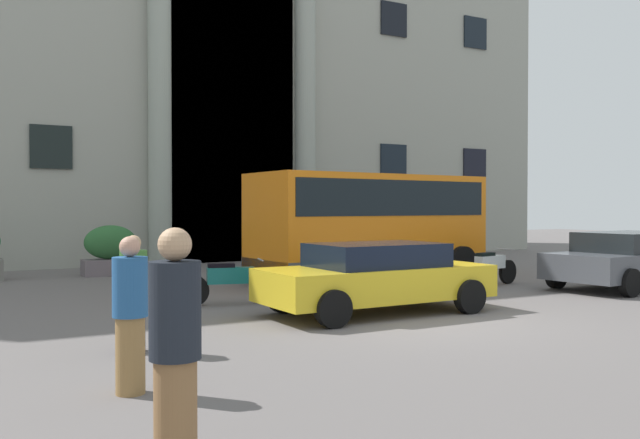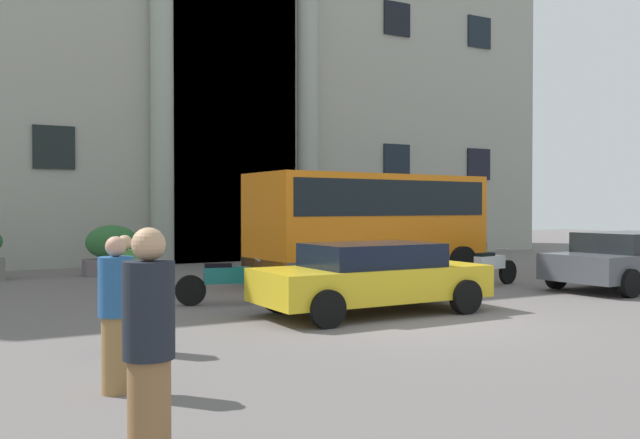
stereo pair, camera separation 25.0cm
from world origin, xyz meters
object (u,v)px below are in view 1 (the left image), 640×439
(hedge_planter_far_west, at_px, (111,251))
(pedestrian_woman_dark_dress, at_px, (175,355))
(hedge_planter_entrance_left, at_px, (454,241))
(parked_compact_extra, at_px, (376,276))
(bus_stop_sign, at_px, (469,215))
(motorcycle_far_end, at_px, (489,267))
(parked_hatchback_near, at_px, (630,259))
(pedestrian_man_crossing, at_px, (130,315))
(pedestrian_child_trailing, at_px, (134,294))
(motorcycle_near_kerb, at_px, (228,282))
(orange_minibus, at_px, (369,218))

(hedge_planter_far_west, bearing_deg, pedestrian_woman_dark_dress, -99.88)
(hedge_planter_entrance_left, xyz_separation_m, parked_compact_extra, (-9.83, -9.39, 0.03))
(bus_stop_sign, height_order, motorcycle_far_end, bus_stop_sign)
(parked_hatchback_near, height_order, pedestrian_man_crossing, pedestrian_man_crossing)
(pedestrian_child_trailing, bearing_deg, motorcycle_near_kerb, -41.27)
(motorcycle_far_end, distance_m, pedestrian_man_crossing, 11.23)
(bus_stop_sign, bearing_deg, orange_minibus, -160.80)
(parked_hatchback_near, bearing_deg, pedestrian_woman_dark_dress, -160.14)
(hedge_planter_far_west, height_order, motorcycle_far_end, hedge_planter_far_west)
(parked_hatchback_near, xyz_separation_m, parked_compact_extra, (-7.42, -0.21, -0.02))
(motorcycle_far_end, bearing_deg, pedestrian_woman_dark_dress, -152.57)
(hedge_planter_far_west, distance_m, parked_compact_extra, 9.75)
(parked_hatchback_near, distance_m, pedestrian_child_trailing, 12.12)
(bus_stop_sign, height_order, pedestrian_child_trailing, bus_stop_sign)
(parked_hatchback_near, bearing_deg, pedestrian_man_crossing, -169.53)
(hedge_planter_far_west, bearing_deg, parked_hatchback_near, -41.79)
(orange_minibus, height_order, bus_stop_sign, orange_minibus)
(bus_stop_sign, bearing_deg, parked_compact_extra, -141.16)
(parked_hatchback_near, xyz_separation_m, motorcycle_near_kerb, (-9.39, 2.10, -0.24))
(orange_minibus, xyz_separation_m, motorcycle_far_end, (1.96, -2.35, -1.19))
(parked_hatchback_near, xyz_separation_m, motorcycle_far_end, (-2.65, 1.96, -0.24))
(motorcycle_far_end, distance_m, pedestrian_child_trailing, 9.96)
(motorcycle_near_kerb, bearing_deg, hedge_planter_far_west, 110.73)
(orange_minibus, height_order, hedge_planter_far_west, orange_minibus)
(orange_minibus, xyz_separation_m, pedestrian_child_trailing, (-7.44, -5.63, -0.87))
(parked_hatchback_near, height_order, motorcycle_far_end, parked_hatchback_near)
(motorcycle_near_kerb, bearing_deg, pedestrian_man_crossing, -106.35)
(parked_hatchback_near, relative_size, parked_compact_extra, 1.07)
(bus_stop_sign, height_order, motorcycle_near_kerb, bus_stop_sign)
(pedestrian_man_crossing, bearing_deg, parked_hatchback_near, -108.51)
(hedge_planter_entrance_left, height_order, hedge_planter_far_west, hedge_planter_far_west)
(motorcycle_far_end, bearing_deg, motorcycle_near_kerb, 169.07)
(pedestrian_woman_dark_dress, bearing_deg, hedge_planter_far_west, 95.84)
(pedestrian_child_trailing, height_order, pedestrian_man_crossing, pedestrian_man_crossing)
(orange_minibus, height_order, pedestrian_man_crossing, orange_minibus)
(motorcycle_far_end, height_order, pedestrian_woman_dark_dress, pedestrian_woman_dark_dress)
(bus_stop_sign, xyz_separation_m, pedestrian_child_trailing, (-12.38, -7.35, -0.91))
(hedge_planter_far_west, bearing_deg, bus_stop_sign, -16.37)
(pedestrian_man_crossing, bearing_deg, bus_stop_sign, -87.36)
(parked_compact_extra, height_order, pedestrian_man_crossing, pedestrian_man_crossing)
(orange_minibus, bearing_deg, pedestrian_child_trailing, -147.16)
(hedge_planter_entrance_left, height_order, pedestrian_child_trailing, pedestrian_child_trailing)
(motorcycle_near_kerb, xyz_separation_m, pedestrian_child_trailing, (-2.66, -3.41, 0.32))
(pedestrian_woman_dark_dress, bearing_deg, pedestrian_man_crossing, 99.72)
(hedge_planter_far_west, xyz_separation_m, pedestrian_woman_dark_dress, (-2.59, -14.89, 0.22))
(parked_hatchback_near, height_order, motorcycle_near_kerb, parked_hatchback_near)
(hedge_planter_entrance_left, bearing_deg, orange_minibus, -145.24)
(bus_stop_sign, bearing_deg, motorcycle_far_end, -126.19)
(hedge_planter_far_west, height_order, pedestrian_child_trailing, pedestrian_child_trailing)
(motorcycle_far_end, bearing_deg, hedge_planter_far_west, 126.78)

